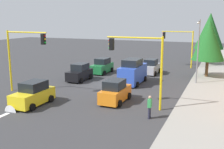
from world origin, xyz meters
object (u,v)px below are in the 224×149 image
at_px(car_yellow, 33,94).
at_px(traffic_signal_near_left, 139,58).
at_px(car_black, 80,73).
at_px(tree_roadside_mid, 209,40).
at_px(pedestrian_crossing, 150,106).
at_px(delivery_van_blue, 133,72).
at_px(traffic_signal_far_left, 179,41).
at_px(car_green, 102,66).
at_px(car_silver, 151,67).
at_px(car_orange, 115,92).
at_px(traffic_signal_near_right, 23,49).
at_px(tree_roadside_far, 210,31).
at_px(street_lamp_curbside, 198,45).

bearing_deg(car_yellow, traffic_signal_near_left, 108.64).
distance_m(car_yellow, car_black, 9.50).
xyz_separation_m(tree_roadside_mid, pedestrian_crossing, (16.10, -2.80, -3.64)).
bearing_deg(car_yellow, delivery_van_blue, 153.40).
relative_size(traffic_signal_far_left, pedestrian_crossing, 3.16).
distance_m(car_yellow, car_green, 14.51).
xyz_separation_m(car_silver, car_green, (1.91, -6.16, 0.00)).
xyz_separation_m(tree_roadside_mid, car_green, (2.29, -12.99, -3.65)).
height_order(car_yellow, car_orange, same).
xyz_separation_m(car_orange, pedestrian_crossing, (2.69, 3.77, 0.01)).
relative_size(traffic_signal_near_right, pedestrian_crossing, 3.52).
distance_m(tree_roadside_mid, car_orange, 15.37).
height_order(traffic_signal_near_left, tree_roadside_far, tree_roadside_far).
xyz_separation_m(street_lamp_curbside, car_silver, (-4.01, -6.03, -3.45)).
xyz_separation_m(traffic_signal_near_right, traffic_signal_far_left, (-20.00, 11.39, -0.39)).
bearing_deg(car_black, car_silver, 136.13).
bearing_deg(traffic_signal_near_left, pedestrian_crossing, 35.35).
relative_size(traffic_signal_near_right, car_green, 1.51).
xyz_separation_m(traffic_signal_near_left, street_lamp_curbside, (-9.61, 3.49, 0.27)).
bearing_deg(traffic_signal_near_right, car_black, 161.50).
relative_size(street_lamp_curbside, car_silver, 1.86).
bearing_deg(car_black, pedestrian_crossing, 50.71).
relative_size(tree_roadside_far, car_green, 2.02).
distance_m(tree_roadside_mid, car_black, 15.80).
relative_size(tree_roadside_far, tree_roadside_mid, 1.15).
height_order(car_silver, pedestrian_crossing, car_silver).
distance_m(traffic_signal_near_right, pedestrian_crossing, 13.52).
bearing_deg(traffic_signal_near_right, tree_roadside_far, 147.58).
height_order(traffic_signal_far_left, traffic_signal_near_left, traffic_signal_near_left).
height_order(car_yellow, car_black, same).
height_order(traffic_signal_near_right, car_yellow, traffic_signal_near_right).
bearing_deg(tree_roadside_mid, pedestrian_crossing, -9.86).
bearing_deg(traffic_signal_far_left, tree_roadside_far, 136.10).
xyz_separation_m(traffic_signal_near_left, car_black, (-6.67, -9.22, -3.18)).
relative_size(traffic_signal_near_right, car_yellow, 1.51).
distance_m(car_yellow, car_silver, 17.38).
bearing_deg(car_black, tree_roadside_far, 143.10).
height_order(tree_roadside_mid, delivery_van_blue, tree_roadside_mid).
height_order(tree_roadside_far, car_black, tree_roadside_far).
distance_m(delivery_van_blue, car_orange, 7.09).
relative_size(delivery_van_blue, car_silver, 1.28).
height_order(tree_roadside_far, car_green, tree_roadside_far).
relative_size(traffic_signal_near_left, tree_roadside_mid, 0.83).
distance_m(traffic_signal_near_right, traffic_signal_far_left, 23.02).
height_order(traffic_signal_near_left, delivery_van_blue, traffic_signal_near_left).
distance_m(traffic_signal_near_left, car_green, 14.93).
distance_m(traffic_signal_near_right, traffic_signal_near_left, 11.45).
height_order(traffic_signal_far_left, pedestrian_crossing, traffic_signal_far_left).
bearing_deg(car_black, traffic_signal_near_right, -18.50).
height_order(traffic_signal_far_left, street_lamp_curbside, street_lamp_curbside).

